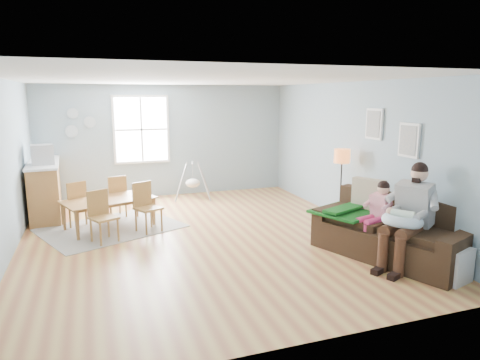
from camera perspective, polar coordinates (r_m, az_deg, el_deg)
name	(u,v)px	position (r m, az deg, el deg)	size (l,w,h in m)	color
room	(201,97)	(7.16, -5.27, 11.00)	(8.40, 9.40, 3.90)	#A9623C
window	(141,130)	(10.50, -13.02, 6.57)	(1.32, 0.08, 1.62)	white
pictures	(391,132)	(7.56, 19.44, 6.09)	(0.05, 1.34, 0.74)	white
wall_plates	(78,123)	(10.44, -20.80, 7.10)	(0.67, 0.02, 0.66)	#A6B9C7
sofa	(391,236)	(6.99, 19.55, -7.09)	(1.72, 2.45, 0.91)	black
green_throw	(348,211)	(7.23, 14.18, -4.06)	(1.03, 0.90, 0.04)	#145A1A
beige_pillow	(369,195)	(7.35, 16.76, -1.93)	(0.15, 0.54, 0.54)	#C2AC94
father	(409,212)	(6.59, 21.62, -4.01)	(1.14, 0.82, 1.50)	#97979A
nursing_pillow	(402,221)	(6.47, 20.82, -5.10)	(0.57, 0.57, 0.15)	silver
infant	(400,214)	(6.46, 20.56, -4.28)	(0.30, 0.38, 0.15)	white
toddler	(378,206)	(6.90, 17.93, -3.29)	(0.63, 0.41, 0.93)	white
floor_lamp	(342,162)	(8.26, 13.42, 2.29)	(0.29, 0.29, 1.46)	black
storage_cube	(452,264)	(6.44, 26.44, -10.04)	(0.50, 0.47, 0.47)	silver
rug	(111,228)	(8.40, -16.80, -6.13)	(2.35, 1.79, 0.01)	gray
dining_table	(110,214)	(8.33, -16.91, -4.33)	(1.59, 0.89, 0.56)	olive
chair_sw	(101,213)	(7.59, -18.00, -4.22)	(0.53, 0.53, 0.88)	olive
chair_se	(146,204)	(7.96, -12.48, -3.10)	(0.55, 0.55, 0.90)	olive
chair_nw	(75,201)	(8.65, -21.15, -2.63)	(0.53, 0.53, 0.87)	olive
chair_ne	(116,194)	(8.96, -16.19, -1.82)	(0.50, 0.50, 0.87)	olive
counter	(45,188)	(9.67, -24.53, -0.99)	(0.69, 2.03, 1.12)	olive
monitor	(42,154)	(9.18, -24.89, 3.11)	(0.45, 0.43, 0.38)	#AEAFB3
baby_swing	(193,182)	(10.36, -6.31, -0.31)	(1.02, 1.03, 0.87)	#AEAFB3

